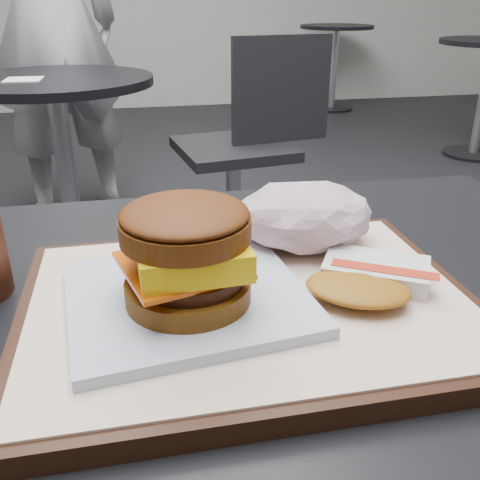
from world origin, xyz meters
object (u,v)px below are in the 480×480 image
Objects in this scene: neighbor_table at (61,133)px; patron at (49,20)px; serving_tray at (249,306)px; hash_brown at (368,278)px; breakfast_sandwich at (187,265)px; neighbor_chair at (250,135)px; customer_table at (253,458)px; crumpled_wrapper at (305,216)px.

neighbor_table is 0.41× the size of patron.
hash_brown is at bearing -4.76° from serving_tray.
breakfast_sandwich is 1.74m from neighbor_chair.
serving_tray is at bearing -102.68° from neighbor_chair.
serving_tray reaches higher than customer_table.
customer_table is 2.35m from patron.
customer_table is 0.26m from crumpled_wrapper.
customer_table is 0.25m from breakfast_sandwich.
breakfast_sandwich reaches higher than serving_tray.
patron reaches higher than crumpled_wrapper.
customer_table is at bearing 58.36° from serving_tray.
neighbor_table is at bearing 101.55° from serving_tray.
neighbor_table is (-0.35, 1.65, -0.03)m from customer_table.
crumpled_wrapper is 2.27m from patron.
patron reaches higher than serving_tray.
neighbor_table is at bearing 101.98° from customer_table.
customer_table is 5.92× the size of hash_brown.
customer_table is 1.69m from neighbor_table.
hash_brown is at bearing -99.20° from neighbor_chair.
hash_brown reaches higher than serving_tray.
neighbor_chair reaches higher than hash_brown.
hash_brown is 0.97× the size of crumpled_wrapper.
breakfast_sandwich is (-0.06, -0.02, 0.24)m from customer_table.
serving_tray is 2.73× the size of crumpled_wrapper.
customer_table is 0.24m from hash_brown.
neighbor_table is (-0.34, 1.67, -0.23)m from serving_tray.
crumpled_wrapper is 1.62m from neighbor_chair.
neighbor_chair reaches higher than serving_tray.
customer_table is 0.20m from serving_tray.
serving_tray is at bearing 175.24° from hash_brown.
breakfast_sandwich is at bearing -80.20° from neighbor_table.
breakfast_sandwich is 0.11× the size of patron.
crumpled_wrapper reaches higher than customer_table.
crumpled_wrapper is at bearing 83.10° from patron.
neighbor_table is at bearing 99.80° from breakfast_sandwich.
hash_brown is (0.15, -0.00, -0.03)m from breakfast_sandwich.
patron is (-0.35, 2.31, 0.08)m from breakfast_sandwich.
crumpled_wrapper is (0.13, 0.10, -0.01)m from breakfast_sandwich.
patron is (-0.48, 2.22, 0.09)m from crumpled_wrapper.
breakfast_sandwich is 1.72m from neighbor_table.
customer_table is 0.91× the size of neighbor_chair.
breakfast_sandwich reaches higher than customer_table.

